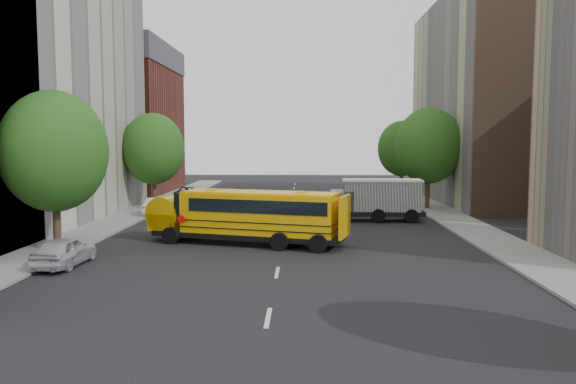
{
  "coord_description": "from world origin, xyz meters",
  "views": [
    {
      "loc": [
        1.08,
        -30.89,
        5.45
      ],
      "look_at": [
        0.18,
        2.0,
        2.46
      ],
      "focal_mm": 35.0,
      "sensor_mm": 36.0,
      "label": 1
    }
  ],
  "objects_px": {
    "street_tree_2": "(153,149)",
    "parked_car_5": "(383,191)",
    "street_tree_4": "(428,146)",
    "parked_car_2": "(188,193)",
    "street_tree_1": "(54,151)",
    "safari_truck": "(375,199)",
    "school_bus": "(246,214)",
    "parked_car_1": "(159,206)",
    "parked_car_4": "(400,196)",
    "street_tree_5": "(402,149)",
    "parked_car_0": "(64,251)"
  },
  "relations": [
    {
      "from": "street_tree_2",
      "to": "parked_car_5",
      "type": "xyz_separation_m",
      "value": [
        19.8,
        9.18,
        -4.19
      ]
    },
    {
      "from": "street_tree_4",
      "to": "parked_car_5",
      "type": "bearing_deg",
      "value": 103.48
    },
    {
      "from": "street_tree_4",
      "to": "parked_car_2",
      "type": "height_order",
      "value": "street_tree_4"
    },
    {
      "from": "street_tree_1",
      "to": "safari_truck",
      "type": "height_order",
      "value": "street_tree_1"
    },
    {
      "from": "parked_car_2",
      "to": "street_tree_2",
      "type": "bearing_deg",
      "value": 72.67
    },
    {
      "from": "street_tree_2",
      "to": "school_bus",
      "type": "bearing_deg",
      "value": -59.74
    },
    {
      "from": "street_tree_4",
      "to": "safari_truck",
      "type": "bearing_deg",
      "value": -127.35
    },
    {
      "from": "parked_car_1",
      "to": "parked_car_4",
      "type": "xyz_separation_m",
      "value": [
        18.97,
        7.14,
        0.07
      ]
    },
    {
      "from": "street_tree_4",
      "to": "street_tree_2",
      "type": "bearing_deg",
      "value": 180.0
    },
    {
      "from": "street_tree_5",
      "to": "parked_car_0",
      "type": "distance_m",
      "value": 39.01
    },
    {
      "from": "street_tree_5",
      "to": "parked_car_5",
      "type": "height_order",
      "value": "street_tree_5"
    },
    {
      "from": "street_tree_5",
      "to": "parked_car_1",
      "type": "xyz_separation_m",
      "value": [
        -20.6,
        -16.0,
        -4.04
      ]
    },
    {
      "from": "safari_truck",
      "to": "parked_car_0",
      "type": "distance_m",
      "value": 21.16
    },
    {
      "from": "parked_car_0",
      "to": "school_bus",
      "type": "bearing_deg",
      "value": -140.98
    },
    {
      "from": "parked_car_0",
      "to": "parked_car_1",
      "type": "bearing_deg",
      "value": -87.15
    },
    {
      "from": "street_tree_5",
      "to": "parked_car_4",
      "type": "distance_m",
      "value": 9.84
    },
    {
      "from": "street_tree_5",
      "to": "street_tree_2",
      "type": "bearing_deg",
      "value": -151.39
    },
    {
      "from": "school_bus",
      "to": "parked_car_0",
      "type": "relative_size",
      "value": 2.69
    },
    {
      "from": "street_tree_4",
      "to": "parked_car_4",
      "type": "height_order",
      "value": "street_tree_4"
    },
    {
      "from": "street_tree_1",
      "to": "parked_car_2",
      "type": "bearing_deg",
      "value": 86.71
    },
    {
      "from": "parked_car_1",
      "to": "parked_car_5",
      "type": "distance_m",
      "value": 22.63
    },
    {
      "from": "street_tree_1",
      "to": "parked_car_2",
      "type": "height_order",
      "value": "street_tree_1"
    },
    {
      "from": "safari_truck",
      "to": "parked_car_2",
      "type": "xyz_separation_m",
      "value": [
        -15.62,
        12.86,
        -0.87
      ]
    },
    {
      "from": "parked_car_2",
      "to": "safari_truck",
      "type": "bearing_deg",
      "value": 135.68
    },
    {
      "from": "street_tree_4",
      "to": "parked_car_0",
      "type": "bearing_deg",
      "value": -134.03
    },
    {
      "from": "street_tree_2",
      "to": "parked_car_0",
      "type": "height_order",
      "value": "street_tree_2"
    },
    {
      "from": "street_tree_5",
      "to": "parked_car_5",
      "type": "bearing_deg",
      "value": -127.96
    },
    {
      "from": "street_tree_5",
      "to": "parked_car_5",
      "type": "xyz_separation_m",
      "value": [
        -2.2,
        -2.82,
        -4.06
      ]
    },
    {
      "from": "street_tree_4",
      "to": "safari_truck",
      "type": "height_order",
      "value": "street_tree_4"
    },
    {
      "from": "street_tree_4",
      "to": "street_tree_5",
      "type": "distance_m",
      "value": 12.01
    },
    {
      "from": "street_tree_2",
      "to": "street_tree_4",
      "type": "relative_size",
      "value": 0.95
    },
    {
      "from": "street_tree_5",
      "to": "school_bus",
      "type": "relative_size",
      "value": 0.72
    },
    {
      "from": "street_tree_5",
      "to": "parked_car_2",
      "type": "xyz_separation_m",
      "value": [
        -20.6,
        -5.66,
        -4.06
      ]
    },
    {
      "from": "street_tree_5",
      "to": "parked_car_0",
      "type": "xyz_separation_m",
      "value": [
        -20.34,
        -33.04,
        -4.04
      ]
    },
    {
      "from": "parked_car_1",
      "to": "parked_car_2",
      "type": "distance_m",
      "value": 10.33
    },
    {
      "from": "parked_car_0",
      "to": "parked_car_5",
      "type": "xyz_separation_m",
      "value": [
        18.14,
        30.22,
        -0.02
      ]
    },
    {
      "from": "street_tree_4",
      "to": "street_tree_5",
      "type": "bearing_deg",
      "value": 90.0
    },
    {
      "from": "school_bus",
      "to": "parked_car_0",
      "type": "distance_m",
      "value": 9.28
    },
    {
      "from": "school_bus",
      "to": "parked_car_2",
      "type": "distance_m",
      "value": 23.13
    },
    {
      "from": "parked_car_5",
      "to": "street_tree_5",
      "type": "bearing_deg",
      "value": 49.23
    },
    {
      "from": "safari_truck",
      "to": "parked_car_1",
      "type": "distance_m",
      "value": 15.85
    },
    {
      "from": "school_bus",
      "to": "parked_car_5",
      "type": "relative_size",
      "value": 2.69
    },
    {
      "from": "street_tree_5",
      "to": "parked_car_1",
      "type": "relative_size",
      "value": 1.87
    },
    {
      "from": "parked_car_1",
      "to": "parked_car_2",
      "type": "relative_size",
      "value": 0.87
    },
    {
      "from": "street_tree_2",
      "to": "parked_car_5",
      "type": "relative_size",
      "value": 1.98
    },
    {
      "from": "street_tree_1",
      "to": "street_tree_2",
      "type": "height_order",
      "value": "street_tree_1"
    },
    {
      "from": "parked_car_0",
      "to": "street_tree_4",
      "type": "bearing_deg",
      "value": -132.05
    },
    {
      "from": "street_tree_4",
      "to": "parked_car_5",
      "type": "relative_size",
      "value": 2.08
    },
    {
      "from": "parked_car_2",
      "to": "parked_car_5",
      "type": "bearing_deg",
      "value": -176.08
    },
    {
      "from": "street_tree_5",
      "to": "safari_truck",
      "type": "height_order",
      "value": "street_tree_5"
    }
  ]
}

